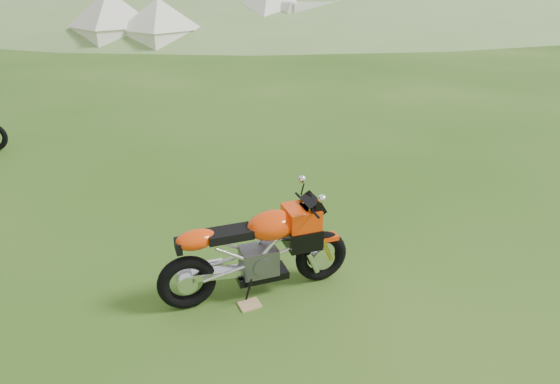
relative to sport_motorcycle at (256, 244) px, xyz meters
name	(u,v)px	position (x,y,z in m)	size (l,w,h in m)	color
ground	(275,251)	(0.52, 0.66, -0.58)	(120.00, 120.00, 0.00)	#234B10
hillside	(319,12)	(24.52, 40.66, -0.58)	(80.00, 64.00, 8.00)	#688E48
hedgerow	(319,12)	(24.52, 40.66, -0.58)	(36.00, 1.20, 8.60)	black
sport_motorcycle	(256,244)	(0.00, 0.00, 0.00)	(1.95, 0.49, 1.17)	#E73A08
plywood_board	(250,305)	(-0.17, -0.18, -0.58)	(0.22, 0.17, 0.02)	tan
tent_left	(111,18)	(1.65, 21.80, 0.73)	(3.03, 3.03, 2.63)	silver
tent_mid	(160,22)	(3.65, 20.12, 0.62)	(2.77, 2.77, 2.40)	white
tent_right	(270,11)	(9.89, 21.00, 0.90)	(3.43, 3.43, 2.97)	white
caravan	(306,20)	(11.81, 20.41, 0.39)	(4.18, 1.87, 1.95)	silver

